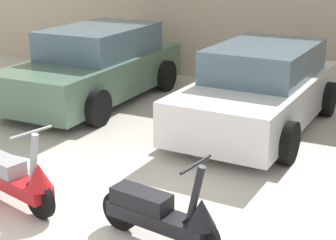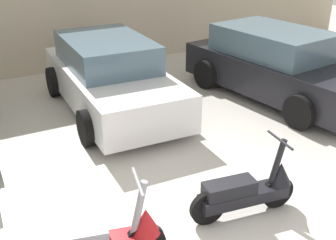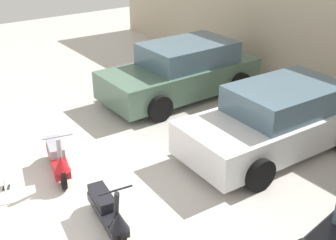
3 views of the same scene
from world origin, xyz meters
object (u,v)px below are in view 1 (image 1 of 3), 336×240
(scooter_front_right, at_px, (163,213))
(car_rear_center, at_px, (260,89))
(scooter_front_left, at_px, (16,177))
(car_rear_left, at_px, (96,66))

(scooter_front_right, bearing_deg, car_rear_center, 101.41)
(scooter_front_left, distance_m, car_rear_center, 4.37)
(car_rear_left, distance_m, car_rear_center, 3.39)
(scooter_front_right, xyz_separation_m, car_rear_center, (-0.21, 4.02, 0.30))
(scooter_front_left, relative_size, scooter_front_right, 1.01)
(scooter_front_left, xyz_separation_m, car_rear_center, (1.69, 4.02, 0.30))
(scooter_front_left, height_order, car_rear_center, car_rear_center)
(scooter_front_right, bearing_deg, car_rear_left, 138.94)
(car_rear_center, bearing_deg, scooter_front_left, -20.22)
(scooter_front_left, distance_m, scooter_front_right, 1.90)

